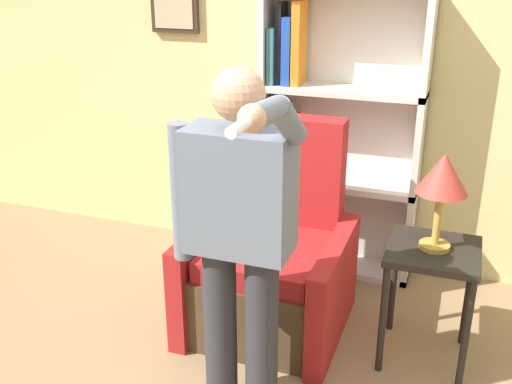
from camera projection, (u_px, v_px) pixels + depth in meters
name	position (u px, v px, depth m)	size (l,w,h in m)	color
wall_back	(384.00, 59.00, 3.72)	(8.00, 0.11, 2.80)	#DBCC84
bookcase	(325.00, 136.00, 3.85)	(1.02, 0.28, 1.83)	silver
armchair	(272.00, 265.00, 3.41)	(0.85, 0.85, 1.16)	#4C3823
person_standing	(238.00, 230.00, 2.51)	(0.59, 0.78, 1.61)	#2D2D33
side_table	(432.00, 268.00, 3.02)	(0.45, 0.45, 0.64)	black
table_lamp	(443.00, 178.00, 2.84)	(0.25, 0.25, 0.49)	gold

